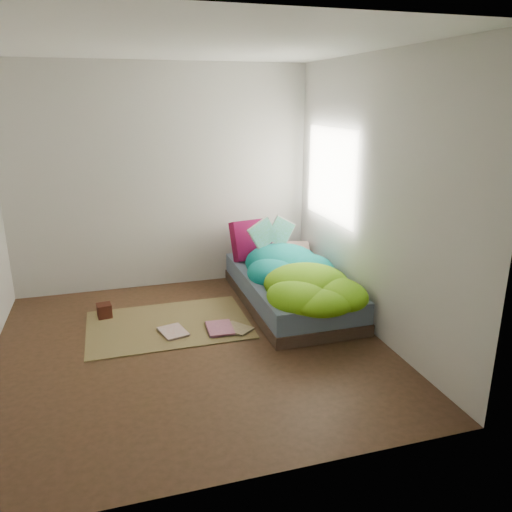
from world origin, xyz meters
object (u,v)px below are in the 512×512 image
(wooden_box, at_px, (104,311))
(floor_book_a, at_px, (162,334))
(bed, at_px, (290,290))
(open_book, at_px, (272,224))
(floor_book_b, at_px, (207,330))
(pillow_magenta, at_px, (251,240))

(wooden_box, xyz_separation_m, floor_book_a, (0.53, -0.61, -0.06))
(bed, distance_m, open_book, 0.78)
(open_book, xyz_separation_m, wooden_box, (-1.91, -0.21, -0.74))
(floor_book_a, bearing_deg, floor_book_b, -17.98)
(wooden_box, relative_size, floor_book_a, 0.46)
(open_book, relative_size, wooden_box, 3.35)
(pillow_magenta, relative_size, open_book, 1.00)
(floor_book_a, bearing_deg, wooden_box, 116.89)
(open_book, xyz_separation_m, floor_book_b, (-0.95, -0.86, -0.80))
(open_book, bearing_deg, floor_book_b, -146.41)
(bed, bearing_deg, pillow_magenta, 109.32)
(bed, distance_m, floor_book_b, 1.13)
(floor_book_a, height_order, floor_book_b, floor_book_b)
(wooden_box, relative_size, floor_book_b, 0.42)
(floor_book_b, bearing_deg, wooden_box, 149.40)
(bed, relative_size, floor_book_a, 6.46)
(bed, xyz_separation_m, floor_book_b, (-1.02, -0.44, -0.14))
(wooden_box, bearing_deg, floor_book_a, -49.24)
(open_book, bearing_deg, pillow_magenta, 112.86)
(open_book, distance_m, wooden_box, 2.06)
(pillow_magenta, height_order, floor_book_a, pillow_magenta)
(wooden_box, xyz_separation_m, floor_book_b, (0.96, -0.64, -0.06))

